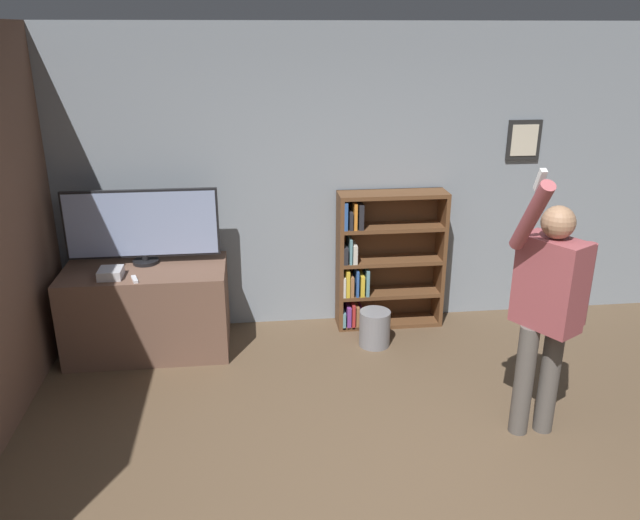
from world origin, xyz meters
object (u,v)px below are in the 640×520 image
at_px(game_console, 111,273).
at_px(waste_bin, 375,328).
at_px(person, 548,303).
at_px(television, 142,225).
at_px(bookshelf, 381,262).

distance_m(game_console, waste_bin, 2.27).
xyz_separation_m(game_console, person, (3.02, -1.34, 0.19)).
bearing_deg(person, game_console, -144.33).
bearing_deg(game_console, television, 52.65).
bearing_deg(person, television, -150.91).
distance_m(game_console, bookshelf, 2.37).
height_order(game_console, waste_bin, game_console).
relative_size(television, waste_bin, 3.95).
height_order(television, person, person).
bearing_deg(bookshelf, television, -175.82).
bearing_deg(bookshelf, game_console, -168.87).
distance_m(person, waste_bin, 1.80).
bearing_deg(person, waste_bin, -178.98).
height_order(game_console, bookshelf, bookshelf).
relative_size(television, bookshelf, 0.99).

